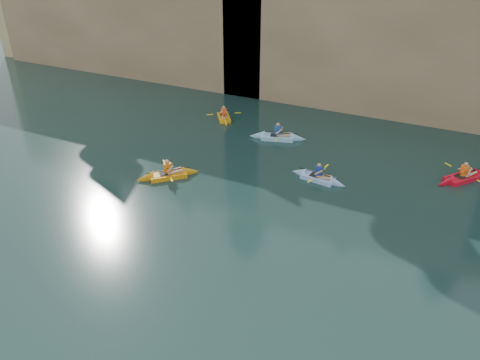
% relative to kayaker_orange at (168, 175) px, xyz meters
% --- Properties ---
extents(ground, '(160.00, 160.00, 0.00)m').
position_rel_kayaker_orange_xyz_m(ground, '(6.26, -8.13, -0.16)').
color(ground, black).
rests_on(ground, ground).
extents(cliff, '(70.00, 16.00, 12.00)m').
position_rel_kayaker_orange_xyz_m(cliff, '(6.26, 21.87, 5.84)').
color(cliff, tan).
rests_on(cliff, ground).
extents(cliff_slab_west, '(26.00, 2.40, 10.56)m').
position_rel_kayaker_orange_xyz_m(cliff_slab_west, '(-13.74, 14.47, 5.12)').
color(cliff_slab_west, '#9B815E').
rests_on(cliff_slab_west, ground).
extents(cliff_slab_center, '(24.00, 2.40, 11.40)m').
position_rel_kayaker_orange_xyz_m(cliff_slab_center, '(8.26, 14.47, 5.54)').
color(cliff_slab_center, '#9B815E').
rests_on(cliff_slab_center, ground).
extents(sea_cave_west, '(4.50, 1.00, 4.00)m').
position_rel_kayaker_orange_xyz_m(sea_cave_west, '(-11.74, 13.82, 1.84)').
color(sea_cave_west, black).
rests_on(sea_cave_west, ground).
extents(sea_cave_center, '(3.50, 1.00, 3.20)m').
position_rel_kayaker_orange_xyz_m(sea_cave_center, '(2.26, 13.82, 1.44)').
color(sea_cave_center, black).
rests_on(sea_cave_center, ground).
extents(kayaker_orange, '(2.92, 2.88, 1.27)m').
position_rel_kayaker_orange_xyz_m(kayaker_orange, '(0.00, 0.00, 0.00)').
color(kayaker_orange, orange).
rests_on(kayaker_orange, ground).
extents(kayaker_ltblue_near, '(3.11, 2.35, 1.20)m').
position_rel_kayaker_orange_xyz_m(kayaker_ltblue_near, '(7.11, 3.18, -0.01)').
color(kayaker_ltblue_near, '#93C0F6').
rests_on(kayaker_ltblue_near, ground).
extents(kayaker_red_far, '(2.77, 3.16, 1.27)m').
position_rel_kayaker_orange_xyz_m(kayaker_red_far, '(13.80, 6.47, -0.00)').
color(kayaker_red_far, red).
rests_on(kayaker_red_far, ground).
extents(kayaker_yellow, '(2.24, 2.72, 1.17)m').
position_rel_kayaker_orange_xyz_m(kayaker_yellow, '(-1.24, 8.55, -0.01)').
color(kayaker_yellow, orange).
rests_on(kayaker_yellow, ground).
extents(kayaker_ltblue_mid, '(3.56, 2.50, 1.33)m').
position_rel_kayaker_orange_xyz_m(kayaker_ltblue_mid, '(3.26, 7.06, 0.01)').
color(kayaker_ltblue_mid, '#8DC7ED').
rests_on(kayaker_ltblue_mid, ground).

